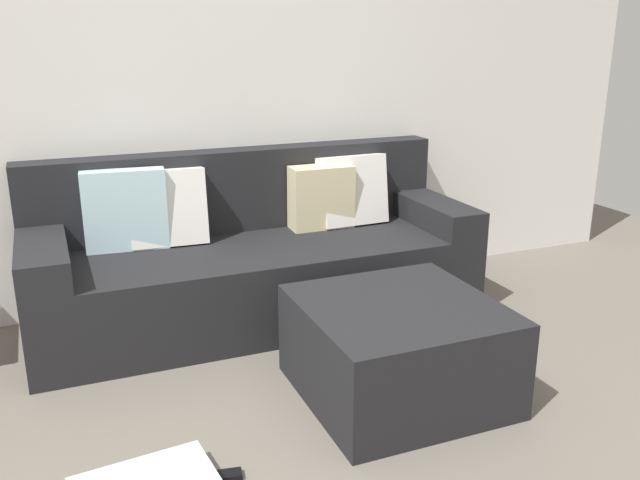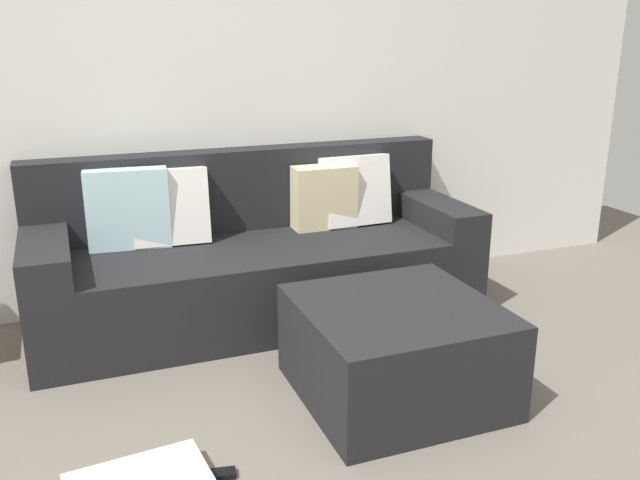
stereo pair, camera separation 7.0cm
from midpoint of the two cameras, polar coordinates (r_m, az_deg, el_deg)
The scene contains 4 objects.
wall_back at distance 3.98m, azimuth -11.31°, elevation 12.25°, with size 6.03×0.10×2.47m, color silver.
couch_sectional at distance 3.82m, azimuth -6.05°, elevation -1.54°, with size 2.42×0.85×0.91m.
ottoman at distance 3.04m, azimuth 5.89°, elevation -9.10°, with size 0.82×0.83×0.43m, color black.
remote_by_storage_bin at distance 2.63m, azimuth -9.30°, elevation -19.03°, with size 0.17×0.05×0.02m, color black.
Camera 1 is at (-0.81, -1.63, 1.56)m, focal length 38.09 mm.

